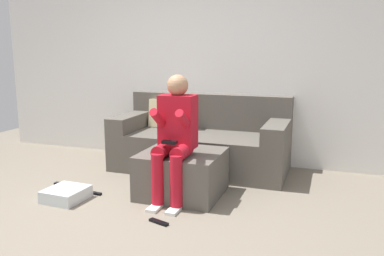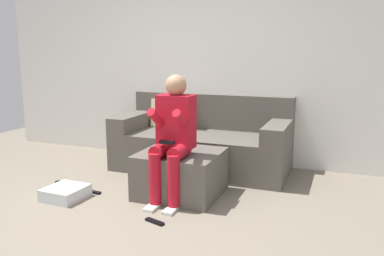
{
  "view_description": "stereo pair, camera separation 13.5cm",
  "coord_description": "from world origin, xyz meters",
  "px_view_note": "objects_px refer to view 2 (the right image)",
  "views": [
    {
      "loc": [
        1.71,
        -2.69,
        1.44
      ],
      "look_at": [
        0.27,
        1.39,
        0.61
      ],
      "focal_mm": 37.55,
      "sensor_mm": 36.0,
      "label": 1
    },
    {
      "loc": [
        1.84,
        -2.65,
        1.44
      ],
      "look_at": [
        0.27,
        1.39,
        0.61
      ],
      "focal_mm": 37.55,
      "sensor_mm": 36.0,
      "label": 2
    }
  ],
  "objects_px": {
    "ottoman": "(181,173)",
    "remote_under_side_table": "(62,183)",
    "storage_bin": "(65,193)",
    "remote_near_ottoman": "(155,222)",
    "couch_sectional": "(202,142)",
    "person_seated": "(173,132)",
    "remote_by_storage_bin": "(94,192)"
  },
  "relations": [
    {
      "from": "remote_near_ottoman",
      "to": "couch_sectional",
      "type": "bearing_deg",
      "value": 114.06
    },
    {
      "from": "remote_near_ottoman",
      "to": "person_seated",
      "type": "bearing_deg",
      "value": 114.9
    },
    {
      "from": "person_seated",
      "to": "remote_near_ottoman",
      "type": "relative_size",
      "value": 6.37
    },
    {
      "from": "remote_by_storage_bin",
      "to": "remote_under_side_table",
      "type": "height_order",
      "value": "same"
    },
    {
      "from": "couch_sectional",
      "to": "remote_under_side_table",
      "type": "distance_m",
      "value": 1.7
    },
    {
      "from": "person_seated",
      "to": "remote_by_storage_bin",
      "type": "xyz_separation_m",
      "value": [
        -0.85,
        -0.11,
        -0.67
      ]
    },
    {
      "from": "remote_by_storage_bin",
      "to": "remote_under_side_table",
      "type": "bearing_deg",
      "value": 172.85
    },
    {
      "from": "storage_bin",
      "to": "remote_near_ottoman",
      "type": "relative_size",
      "value": 1.97
    },
    {
      "from": "remote_under_side_table",
      "to": "person_seated",
      "type": "bearing_deg",
      "value": -2.34
    },
    {
      "from": "person_seated",
      "to": "remote_by_storage_bin",
      "type": "height_order",
      "value": "person_seated"
    },
    {
      "from": "remote_near_ottoman",
      "to": "remote_under_side_table",
      "type": "distance_m",
      "value": 1.52
    },
    {
      "from": "ottoman",
      "to": "remote_by_storage_bin",
      "type": "height_order",
      "value": "ottoman"
    },
    {
      "from": "ottoman",
      "to": "remote_near_ottoman",
      "type": "bearing_deg",
      "value": -85.31
    },
    {
      "from": "storage_bin",
      "to": "couch_sectional",
      "type": "bearing_deg",
      "value": 58.56
    },
    {
      "from": "remote_by_storage_bin",
      "to": "remote_under_side_table",
      "type": "relative_size",
      "value": 1.12
    },
    {
      "from": "person_seated",
      "to": "remote_by_storage_bin",
      "type": "relative_size",
      "value": 7.02
    },
    {
      "from": "storage_bin",
      "to": "remote_by_storage_bin",
      "type": "height_order",
      "value": "storage_bin"
    },
    {
      "from": "couch_sectional",
      "to": "storage_bin",
      "type": "xyz_separation_m",
      "value": [
        -0.9,
        -1.48,
        -0.27
      ]
    },
    {
      "from": "remote_near_ottoman",
      "to": "remote_by_storage_bin",
      "type": "height_order",
      "value": "same"
    },
    {
      "from": "person_seated",
      "to": "remote_near_ottoman",
      "type": "height_order",
      "value": "person_seated"
    },
    {
      "from": "couch_sectional",
      "to": "remote_by_storage_bin",
      "type": "bearing_deg",
      "value": -120.64
    },
    {
      "from": "ottoman",
      "to": "remote_under_side_table",
      "type": "relative_size",
      "value": 5.05
    },
    {
      "from": "remote_by_storage_bin",
      "to": "person_seated",
      "type": "bearing_deg",
      "value": 14.9
    },
    {
      "from": "person_seated",
      "to": "remote_by_storage_bin",
      "type": "distance_m",
      "value": 1.09
    },
    {
      "from": "ottoman",
      "to": "remote_under_side_table",
      "type": "distance_m",
      "value": 1.38
    },
    {
      "from": "ottoman",
      "to": "remote_near_ottoman",
      "type": "relative_size",
      "value": 4.1
    },
    {
      "from": "person_seated",
      "to": "remote_under_side_table",
      "type": "distance_m",
      "value": 1.5
    },
    {
      "from": "person_seated",
      "to": "storage_bin",
      "type": "xyz_separation_m",
      "value": [
        -1.01,
        -0.35,
        -0.62
      ]
    },
    {
      "from": "ottoman",
      "to": "person_seated",
      "type": "relative_size",
      "value": 0.64
    },
    {
      "from": "ottoman",
      "to": "remote_under_side_table",
      "type": "bearing_deg",
      "value": -173.17
    },
    {
      "from": "remote_near_ottoman",
      "to": "remote_by_storage_bin",
      "type": "distance_m",
      "value": 1.01
    },
    {
      "from": "remote_near_ottoman",
      "to": "remote_by_storage_bin",
      "type": "relative_size",
      "value": 1.1
    }
  ]
}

